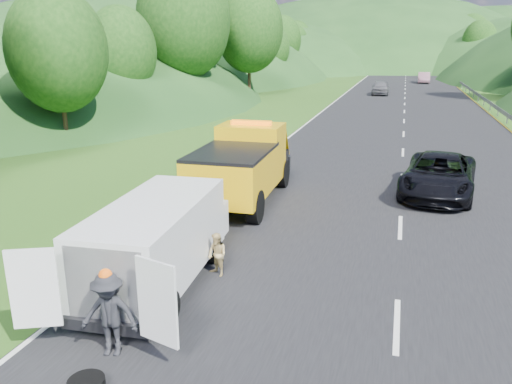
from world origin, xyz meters
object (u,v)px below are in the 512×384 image
(tow_truck, at_px, (243,164))
(white_van, at_px, (159,239))
(woman, at_px, (160,241))
(suitcase, at_px, (135,233))
(child, at_px, (218,276))
(passing_suv, at_px, (437,194))
(worker, at_px, (113,354))

(tow_truck, relative_size, white_van, 1.08)
(woman, bearing_deg, suitcase, 108.98)
(woman, bearing_deg, child, -128.88)
(woman, height_order, child, woman)
(white_van, xyz_separation_m, woman, (-1.30, 2.53, -1.20))
(passing_suv, bearing_deg, worker, -109.26)
(tow_truck, bearing_deg, child, -79.94)
(woman, height_order, suitcase, woman)
(child, bearing_deg, woman, 176.85)
(worker, height_order, passing_suv, worker)
(child, xyz_separation_m, passing_suv, (5.69, 9.05, 0.00))
(tow_truck, height_order, white_van, tow_truck)
(woman, xyz_separation_m, passing_suv, (8.13, 7.36, 0.00))
(child, bearing_deg, white_van, -111.90)
(tow_truck, height_order, child, tow_truck)
(white_van, bearing_deg, worker, -85.86)
(woman, xyz_separation_m, child, (2.44, -1.68, 0.00))
(woman, bearing_deg, tow_truck, -18.20)
(tow_truck, xyz_separation_m, child, (1.31, -6.23, -1.37))
(white_van, xyz_separation_m, suitcase, (-1.95, 2.25, -0.90))
(tow_truck, distance_m, suitcase, 5.26)
(child, relative_size, passing_suv, 0.20)
(white_van, relative_size, woman, 3.86)
(woman, relative_size, passing_suv, 0.29)
(white_van, distance_m, suitcase, 3.11)
(woman, height_order, worker, worker)
(suitcase, bearing_deg, child, -24.45)
(worker, bearing_deg, child, 68.80)
(woman, distance_m, child, 2.96)
(child, bearing_deg, suitcase, -172.97)
(white_van, relative_size, child, 5.55)
(suitcase, bearing_deg, white_van, -48.99)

